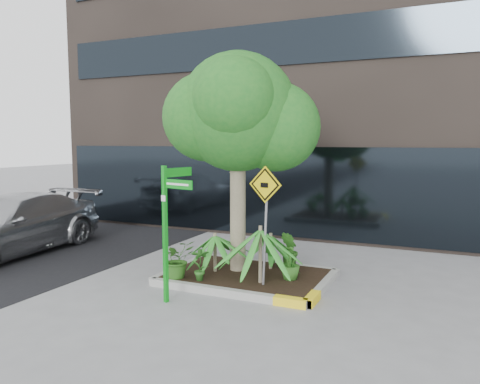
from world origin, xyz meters
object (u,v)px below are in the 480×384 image
at_px(parked_car, 11,225).
at_px(cattle_sign, 265,205).
at_px(street_sign_post, 169,219).
at_px(tree, 238,112).

bearing_deg(parked_car, cattle_sign, -4.16).
relative_size(parked_car, street_sign_post, 2.11).
height_order(tree, cattle_sign, tree).
xyz_separation_m(street_sign_post, cattle_sign, (1.34, 1.23, 0.17)).
xyz_separation_m(parked_car, street_sign_post, (5.67, -1.41, 0.76)).
relative_size(street_sign_post, cattle_sign, 1.08).
relative_size(tree, street_sign_post, 1.94).
distance_m(parked_car, cattle_sign, 7.08).
height_order(tree, parked_car, tree).
distance_m(tree, parked_car, 6.72).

